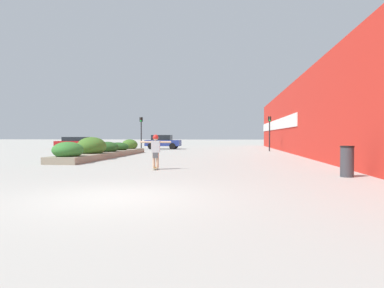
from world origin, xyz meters
name	(u,v)px	position (x,y,z in m)	size (l,w,h in m)	color
ground_plane	(113,198)	(0.00, 0.00, 0.00)	(300.00, 300.00, 0.00)	#A3A099
building_wall_right	(296,118)	(7.90, 20.60, 2.86)	(0.67, 47.36, 5.73)	red
planter_box	(104,150)	(-5.75, 14.48, 0.48)	(1.79, 13.46, 1.36)	gray
skateboard	(156,168)	(-0.47, 6.59, 0.07)	(0.22, 0.63, 0.09)	olive
skateboarder	(156,148)	(-0.47, 6.59, 0.93)	(1.30, 0.24, 1.39)	tan
trash_bin	(347,161)	(6.66, 4.77, 0.54)	(0.47, 0.47, 1.08)	#38383D
car_leftmost	(77,142)	(-14.53, 29.27, 0.72)	(4.75, 1.90, 1.35)	maroon
car_center_left	(163,142)	(-4.83, 29.94, 0.82)	(3.83, 2.04, 1.56)	navy
car_center_right	(362,142)	(17.34, 32.67, 0.80)	(4.48, 2.05, 1.48)	#BCBCC1
traffic_light_left	(141,128)	(-6.14, 25.54, 2.27)	(0.28, 0.30, 3.32)	black
traffic_light_right	(270,127)	(6.32, 25.33, 2.26)	(0.28, 0.30, 3.29)	black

